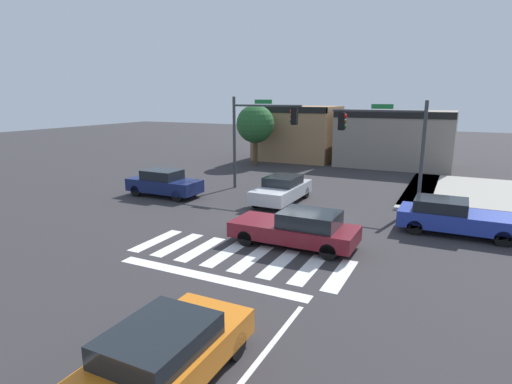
{
  "coord_description": "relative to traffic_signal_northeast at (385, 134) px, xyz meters",
  "views": [
    {
      "loc": [
        6.76,
        -16.77,
        5.54
      ],
      "look_at": [
        -1.34,
        -0.38,
        1.37
      ],
      "focal_mm": 29.26,
      "sensor_mm": 36.0,
      "label": 1
    }
  ],
  "objects": [
    {
      "name": "traffic_signal_northwest",
      "position": [
        -7.21,
        -0.02,
        0.12
      ],
      "size": [
        4.42,
        0.32,
        5.57
      ],
      "color": "#383A3D",
      "rests_on": "ground_plane"
    },
    {
      "name": "curb_corner_northeast",
      "position": [
        5.33,
        3.83,
        -3.59
      ],
      "size": [
        10.0,
        10.6,
        0.15
      ],
      "color": "#9E998E",
      "rests_on": "ground_plane"
    },
    {
      "name": "car_silver",
      "position": [
        -4.79,
        -2.23,
        -2.95
      ],
      "size": [
        1.83,
        4.53,
        1.42
      ],
      "rotation": [
        0.0,
        0.0,
        -1.57
      ],
      "color": "#B7BABF",
      "rests_on": "ground_plane"
    },
    {
      "name": "car_navy",
      "position": [
        -11.39,
        -3.85,
        -2.91
      ],
      "size": [
        4.25,
        1.74,
        1.51
      ],
      "color": "#141E4C",
      "rests_on": "ground_plane"
    },
    {
      "name": "car_maroon",
      "position": [
        -1.65,
        -8.17,
        -2.97
      ],
      "size": [
        4.77,
        1.92,
        1.4
      ],
      "rotation": [
        0.0,
        0.0,
        3.14
      ],
      "color": "maroon",
      "rests_on": "ground_plane"
    },
    {
      "name": "storefront_row",
      "position": [
        -5.25,
        13.12,
        -1.34
      ],
      "size": [
        16.3,
        5.75,
        4.75
      ],
      "color": "#93704C",
      "rests_on": "ground_plane"
    },
    {
      "name": "lane_markings",
      "position": [
        -2.01,
        -17.01,
        -3.66
      ],
      "size": [
        6.8,
        18.75,
        0.01
      ],
      "color": "white",
      "rests_on": "ground_plane"
    },
    {
      "name": "crosswalk_near",
      "position": [
        -3.16,
        -10.09,
        -3.66
      ],
      "size": [
        7.95,
        2.71,
        0.01
      ],
      "color": "silver",
      "rests_on": "ground_plane"
    },
    {
      "name": "roadside_tree",
      "position": [
        -11.66,
        8.41,
        -0.29
      ],
      "size": [
        3.09,
        3.09,
        4.95
      ],
      "color": "#4C3823",
      "rests_on": "ground_plane"
    },
    {
      "name": "car_blue",
      "position": [
        3.63,
        -3.93,
        -2.95
      ],
      "size": [
        4.64,
        1.92,
        1.42
      ],
      "color": "#23389E",
      "rests_on": "ground_plane"
    },
    {
      "name": "traffic_signal_northeast",
      "position": [
        0.0,
        0.0,
        0.0
      ],
      "size": [
        4.79,
        0.32,
        5.39
      ],
      "rotation": [
        0.0,
        0.0,
        3.14
      ],
      "color": "#383A3D",
      "rests_on": "ground_plane"
    },
    {
      "name": "car_orange",
      "position": [
        -1.17,
        -16.85,
        -2.99
      ],
      "size": [
        1.83,
        4.41,
        1.31
      ],
      "rotation": [
        0.0,
        0.0,
        1.57
      ],
      "color": "orange",
      "rests_on": "ground_plane"
    },
    {
      "name": "ground_plane",
      "position": [
        -3.16,
        -5.59,
        -3.66
      ],
      "size": [
        120.0,
        120.0,
        0.0
      ],
      "primitive_type": "plane",
      "color": "#302D30"
    },
    {
      "name": "bike_detector_marking",
      "position": [
        -1.29,
        -15.02,
        -3.66
      ],
      "size": [
        0.91,
        0.91,
        0.01
      ],
      "color": "yellow",
      "rests_on": "ground_plane"
    }
  ]
}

